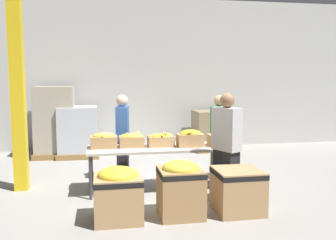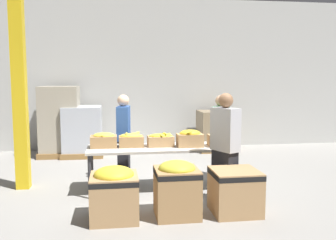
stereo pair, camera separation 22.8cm
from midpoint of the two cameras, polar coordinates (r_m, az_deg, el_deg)
name	(u,v)px [view 2 (the right image)]	position (r m, az deg, el deg)	size (l,w,h in m)	color
ground_plane	(162,189)	(6.55, 0.02, -10.49)	(30.00, 30.00, 0.00)	gray
wall_back	(143,74)	(10.12, -3.18, 6.99)	(16.00, 0.08, 4.00)	#B7B7B2
sorting_table	(161,150)	(6.38, 0.02, -4.54)	(2.50, 0.80, 0.74)	beige
banana_box_0	(104,140)	(6.38, -8.76, -3.02)	(0.44, 0.31, 0.25)	#A37A4C
banana_box_1	(131,140)	(6.38, -4.60, -3.01)	(0.41, 0.31, 0.25)	#A37A4C
banana_box_2	(161,140)	(6.41, -0.12, -3.01)	(0.44, 0.32, 0.24)	tan
banana_box_3	(190,138)	(6.37, 4.39, -2.76)	(0.43, 0.30, 0.29)	tan
banana_box_4	(220,139)	(6.50, 8.99, -2.85)	(0.41, 0.32, 0.27)	tan
volunteer_0	(124,138)	(7.00, -5.84, -2.73)	(0.28, 0.46, 1.60)	black
volunteer_1	(225,148)	(5.84, 9.79, -4.25)	(0.40, 0.50, 1.68)	black
volunteer_2	(220,137)	(7.21, 8.88, -2.57)	(0.43, 0.47, 1.58)	#6B604C
donation_bin_0	(114,192)	(5.16, -6.94, -10.77)	(0.64, 0.64, 0.73)	tan
donation_bin_1	(177,187)	(5.24, 2.63, -10.15)	(0.60, 0.60, 0.78)	#A37A4C
donation_bin_2	(235,190)	(5.48, 11.36, -10.38)	(0.65, 0.65, 0.62)	tan
support_pillar	(19,72)	(6.78, -20.89, 6.80)	(0.22, 0.22, 4.00)	gold
pallet_stack_0	(60,121)	(9.50, -15.48, -0.22)	(0.99, 0.99, 1.70)	olive
pallet_stack_1	(215,131)	(9.93, 7.81, -1.68)	(0.91, 0.91, 1.04)	olive
pallet_stack_2	(83,131)	(9.38, -12.21, -1.72)	(1.00, 1.00, 1.21)	olive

